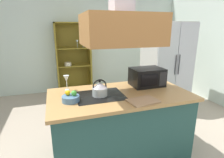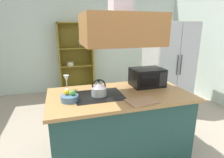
% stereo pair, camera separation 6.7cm
% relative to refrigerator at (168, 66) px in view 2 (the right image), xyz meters
% --- Properties ---
extents(ground_plane, '(7.80, 7.80, 0.00)m').
position_rel_refrigerator_xyz_m(ground_plane, '(-1.71, -1.23, -0.92)').
color(ground_plane, '#A29380').
extents(wall_back, '(6.00, 0.12, 2.70)m').
position_rel_refrigerator_xyz_m(wall_back, '(-1.71, 1.77, 0.43)').
color(wall_back, silver).
rests_on(wall_back, ground).
extents(kitchen_island, '(1.83, 0.97, 0.90)m').
position_rel_refrigerator_xyz_m(kitchen_island, '(-1.55, -1.28, -0.47)').
color(kitchen_island, '#224A45').
rests_on(kitchen_island, ground).
extents(range_hood, '(0.90, 0.70, 1.18)m').
position_rel_refrigerator_xyz_m(range_hood, '(-1.55, -1.28, 0.88)').
color(range_hood, '#A86B36').
extents(refrigerator, '(0.90, 0.78, 1.85)m').
position_rel_refrigerator_xyz_m(refrigerator, '(0.00, 0.00, 0.00)').
color(refrigerator, beige).
rests_on(refrigerator, ground).
extents(dish_cabinet, '(0.91, 0.40, 1.86)m').
position_rel_refrigerator_xyz_m(dish_cabinet, '(-1.84, 1.55, -0.09)').
color(dish_cabinet, olive).
rests_on(dish_cabinet, ground).
extents(kettle, '(0.19, 0.19, 0.21)m').
position_rel_refrigerator_xyz_m(kettle, '(-1.82, -1.28, 0.07)').
color(kettle, '#B9C1BD').
rests_on(kettle, kitchen_island).
extents(cutting_board, '(0.37, 0.29, 0.02)m').
position_rel_refrigerator_xyz_m(cutting_board, '(-1.39, -1.62, -0.01)').
color(cutting_board, '#A7805B').
rests_on(cutting_board, kitchen_island).
extents(microwave, '(0.46, 0.35, 0.26)m').
position_rel_refrigerator_xyz_m(microwave, '(-1.06, -1.08, 0.11)').
color(microwave, black).
rests_on(microwave, kitchen_island).
extents(wine_glass_on_counter, '(0.08, 0.08, 0.21)m').
position_rel_refrigerator_xyz_m(wine_glass_on_counter, '(-2.20, -0.93, 0.13)').
color(wine_glass_on_counter, silver).
rests_on(wine_glass_on_counter, kitchen_island).
extents(fruit_bowl, '(0.20, 0.20, 0.13)m').
position_rel_refrigerator_xyz_m(fruit_bowl, '(-2.19, -1.35, 0.02)').
color(fruit_bowl, '#4C7299').
rests_on(fruit_bowl, kitchen_island).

